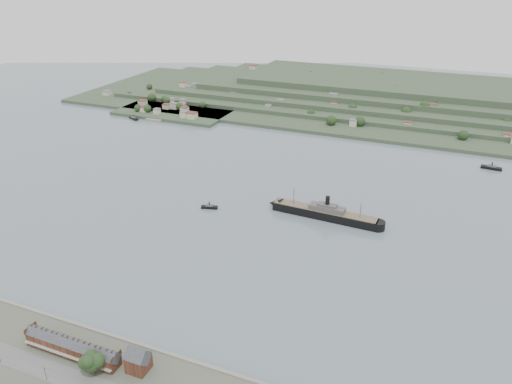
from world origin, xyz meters
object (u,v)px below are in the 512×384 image
at_px(fig_tree, 91,362).
at_px(gabled_building, 138,360).
at_px(terrace_row, 72,347).
at_px(tugboat, 209,207).
at_px(steamship, 322,213).

bearing_deg(fig_tree, gabled_building, 31.83).
distance_m(terrace_row, tugboat, 179.52).
bearing_deg(tugboat, gabled_building, -73.41).
relative_size(tugboat, fig_tree, 1.05).
height_order(gabled_building, steamship, steamship).
distance_m(gabled_building, fig_tree, 22.19).
bearing_deg(terrace_row, fig_tree, -22.17).
relative_size(terrace_row, steamship, 0.57).
xyz_separation_m(tugboat, fig_tree, (33.33, -186.48, 8.72)).
xyz_separation_m(terrace_row, tugboat, (-14.60, 178.84, -5.34)).
height_order(terrace_row, gabled_building, gabled_building).
distance_m(terrace_row, fig_tree, 20.51).
bearing_deg(steamship, fig_tree, -105.31).
xyz_separation_m(gabled_building, steamship, (37.90, 195.39, -3.90)).
distance_m(steamship, fig_tree, 214.74).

